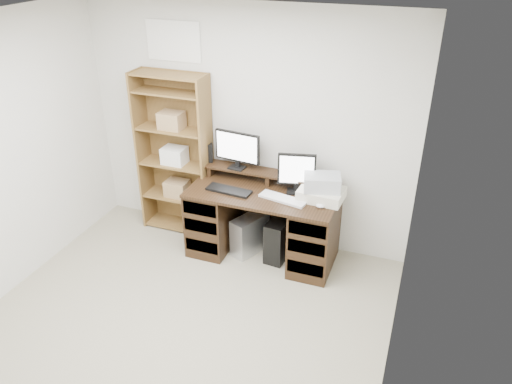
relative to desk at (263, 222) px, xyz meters
The scene contains 14 objects.
room 1.88m from the desk, 101.04° to the right, with size 3.54×4.04×2.54m.
desk is the anchor object (origin of this frame).
riser_shelf 0.50m from the desk, 90.00° to the left, with size 1.40×0.22×0.12m.
monitor_wide 0.81m from the desk, 151.24° to the left, with size 0.50×0.14×0.39m.
monitor_small 0.67m from the desk, 19.92° to the left, with size 0.37×0.17×0.41m.
speaker 0.94m from the desk, 161.39° to the left, with size 0.08×0.08×0.20m, color black.
keyboard_black 0.51m from the desk, 159.88° to the right, with size 0.46×0.15×0.03m, color black.
keyboard_white 0.45m from the desk, 22.42° to the right, with size 0.47×0.14×0.02m, color silver.
mouse 0.73m from the desk, 11.10° to the right, with size 0.08×0.06×0.03m, color silver.
printer 0.71m from the desk, ahead, with size 0.43×0.32×0.11m, color beige.
basket 0.79m from the desk, ahead, with size 0.34×0.25×0.15m, color #A4A9AF.
tower_silver 0.23m from the desk, behind, with size 0.19×0.42×0.42m, color silver.
tower_black 0.25m from the desk, 12.71° to the left, with size 0.24×0.47×0.45m.
bookshelf 1.23m from the desk, 168.94° to the left, with size 0.80×0.30×1.80m.
Camera 1 is at (1.77, -2.51, 3.08)m, focal length 35.00 mm.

